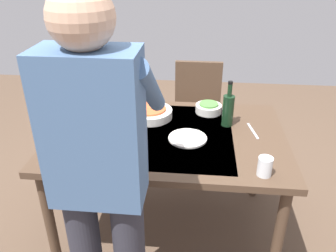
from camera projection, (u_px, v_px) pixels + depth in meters
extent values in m
plane|color=brown|center=(168.00, 225.00, 2.45)|extent=(6.00, 6.00, 0.00)
cube|color=#4C3828|center=(168.00, 136.00, 2.11)|extent=(1.43, 0.97, 0.04)
cube|color=beige|center=(168.00, 133.00, 2.10)|extent=(0.79, 0.83, 0.00)
cylinder|color=#4C3828|center=(258.00, 157.00, 2.59)|extent=(0.06, 0.06, 0.72)
cylinder|color=#4C3828|center=(92.00, 148.00, 2.71)|extent=(0.06, 0.06, 0.72)
cylinder|color=#4C3828|center=(278.00, 240.00, 1.86)|extent=(0.06, 0.06, 0.72)
cylinder|color=#4C3828|center=(50.00, 223.00, 1.97)|extent=(0.06, 0.06, 0.72)
cube|color=#352114|center=(197.00, 121.00, 2.92)|extent=(0.40, 0.40, 0.04)
cube|color=#4C3828|center=(198.00, 87.00, 2.96)|extent=(0.40, 0.04, 0.45)
cylinder|color=#4C3828|center=(214.00, 135.00, 3.16)|extent=(0.04, 0.04, 0.43)
cylinder|color=#4C3828|center=(178.00, 134.00, 3.19)|extent=(0.04, 0.04, 0.43)
cylinder|color=#4C3828|center=(215.00, 155.00, 2.86)|extent=(0.04, 0.04, 0.43)
cylinder|color=#4C3828|center=(175.00, 153.00, 2.89)|extent=(0.04, 0.04, 0.43)
cube|color=#47668E|center=(94.00, 130.00, 1.24)|extent=(0.36, 0.20, 0.60)
sphere|color=tan|center=(81.00, 17.00, 1.06)|extent=(0.22, 0.22, 0.22)
cylinder|color=#47668E|center=(69.00, 86.00, 1.43)|extent=(0.08, 0.52, 0.40)
cylinder|color=#47668E|center=(149.00, 89.00, 1.40)|extent=(0.08, 0.52, 0.40)
cylinder|color=black|center=(228.00, 111.00, 2.15)|extent=(0.07, 0.07, 0.20)
cylinder|color=black|center=(230.00, 90.00, 2.08)|extent=(0.03, 0.03, 0.08)
cylinder|color=black|center=(231.00, 83.00, 2.06)|extent=(0.03, 0.03, 0.02)
cylinder|color=white|center=(130.00, 161.00, 1.82)|extent=(0.06, 0.06, 0.01)
cylinder|color=white|center=(130.00, 155.00, 1.80)|extent=(0.01, 0.01, 0.07)
cone|color=white|center=(129.00, 143.00, 1.77)|extent=(0.07, 0.07, 0.07)
cylinder|color=maroon|center=(129.00, 147.00, 1.78)|extent=(0.03, 0.03, 0.03)
cylinder|color=white|center=(67.00, 161.00, 1.82)|extent=(0.06, 0.06, 0.01)
cylinder|color=white|center=(66.00, 155.00, 1.80)|extent=(0.01, 0.01, 0.07)
cone|color=white|center=(64.00, 143.00, 1.77)|extent=(0.07, 0.07, 0.07)
cylinder|color=maroon|center=(64.00, 147.00, 1.78)|extent=(0.03, 0.03, 0.03)
cylinder|color=silver|center=(97.00, 121.00, 2.14)|extent=(0.07, 0.07, 0.09)
cylinder|color=silver|center=(265.00, 166.00, 1.69)|extent=(0.07, 0.07, 0.10)
cylinder|color=silver|center=(94.00, 99.00, 2.46)|extent=(0.07, 0.07, 0.09)
cylinder|color=silver|center=(150.00, 113.00, 2.28)|extent=(0.30, 0.30, 0.05)
cylinder|color=#C6562D|center=(150.00, 110.00, 2.27)|extent=(0.22, 0.22, 0.03)
cylinder|color=silver|center=(209.00, 109.00, 2.35)|extent=(0.18, 0.18, 0.05)
cylinder|color=#4C843D|center=(209.00, 106.00, 2.34)|extent=(0.13, 0.13, 0.03)
cylinder|color=silver|center=(188.00, 138.00, 2.03)|extent=(0.23, 0.23, 0.01)
cube|color=silver|center=(253.00, 131.00, 2.12)|extent=(0.05, 0.20, 0.00)
cube|color=silver|center=(83.00, 146.00, 1.95)|extent=(0.06, 0.18, 0.00)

